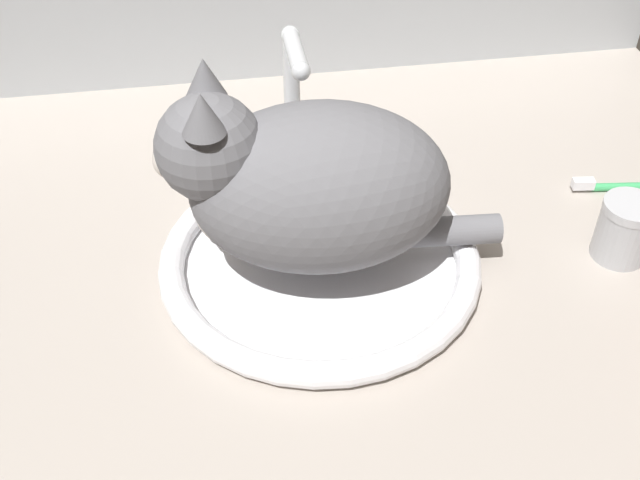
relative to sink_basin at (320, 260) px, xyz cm
name	(u,v)px	position (x,y,z in cm)	size (l,w,h in cm)	color
countertop	(294,248)	(-2.12, 5.28, -2.70)	(120.50, 74.90, 3.00)	#ADA399
sink_basin	(320,260)	(0.00, 0.00, 0.00)	(34.46, 34.46, 2.71)	white
faucet	(293,114)	(0.00, 20.30, 5.88)	(21.19, 11.58, 18.09)	silver
cat	(302,183)	(-1.82, 0.15, 10.43)	(35.22, 20.45, 21.09)	slate
metal_jar	(625,230)	(32.78, -3.10, 2.37)	(6.04, 6.04, 7.10)	#B2B5BA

